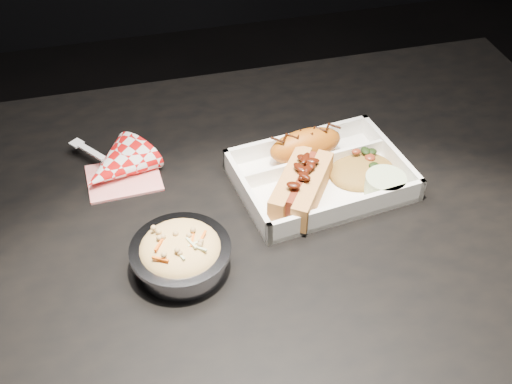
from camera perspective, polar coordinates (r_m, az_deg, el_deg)
dining_table at (r=0.99m, az=-0.55°, el=-6.17°), size 1.20×0.80×0.75m
food_tray at (r=0.98m, az=5.72°, el=1.23°), size 0.27×0.21×0.04m
fried_pastry at (r=1.00m, az=4.43°, el=4.18°), size 0.12×0.06×0.05m
hotdog at (r=0.93m, az=4.06°, el=0.62°), size 0.13×0.15×0.06m
fried_rice_mound at (r=0.99m, az=9.45°, el=2.30°), size 0.11×0.10×0.03m
cupcake_liner at (r=0.96m, az=11.39°, el=0.62°), size 0.06×0.06×0.03m
foil_coleslaw_cup at (r=0.84m, az=-6.71°, el=-5.39°), size 0.13×0.13×0.06m
napkin_fork at (r=1.01m, az=-12.39°, el=2.14°), size 0.15×0.16×0.10m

